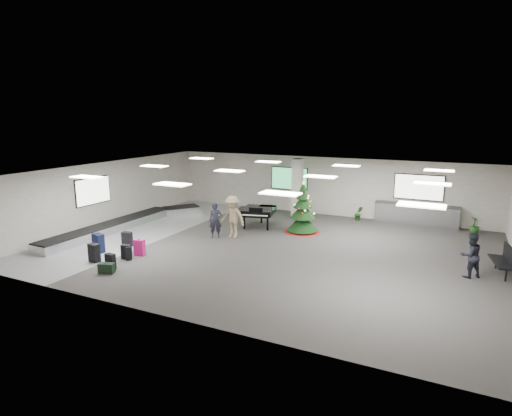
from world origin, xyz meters
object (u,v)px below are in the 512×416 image
at_px(grand_piano, 259,211).
at_px(service_counter, 416,215).
at_px(traveler_b, 233,217).
at_px(traveler_bench, 471,255).
at_px(potted_plant_left, 359,213).
at_px(potted_plant_right, 475,225).
at_px(traveler_a, 216,221).
at_px(baggage_carousel, 127,223).
at_px(bench, 506,259).
at_px(pink_suitcase, 139,247).
at_px(christmas_tree, 303,215).

bearing_deg(grand_piano, service_counter, 14.22).
distance_m(traveler_b, traveler_bench, 9.71).
height_order(potted_plant_left, potted_plant_right, potted_plant_right).
xyz_separation_m(grand_piano, potted_plant_right, (9.71, 3.29, -0.39)).
distance_m(traveler_a, traveler_bench, 10.33).
bearing_deg(traveler_a, service_counter, 6.17).
bearing_deg(potted_plant_right, service_counter, 171.25).
distance_m(baggage_carousel, potted_plant_left, 11.93).
xyz_separation_m(bench, potted_plant_right, (-0.86, 5.57, -0.18)).
bearing_deg(bench, grand_piano, 157.69).
distance_m(pink_suitcase, potted_plant_right, 15.26).
bearing_deg(christmas_tree, traveler_a, -140.21).
bearing_deg(baggage_carousel, bench, 2.64).
height_order(christmas_tree, traveler_bench, christmas_tree).
height_order(service_counter, grand_piano, grand_piano).
relative_size(service_counter, bench, 2.42).
xyz_separation_m(service_counter, traveler_a, (-7.92, -6.37, 0.25)).
xyz_separation_m(pink_suitcase, traveler_bench, (11.76, 3.11, 0.46)).
height_order(service_counter, bench, service_counter).
relative_size(service_counter, traveler_b, 2.12).
distance_m(service_counter, traveler_bench, 7.14).
bearing_deg(traveler_b, potted_plant_left, 57.18).
distance_m(baggage_carousel, traveler_a, 4.97).
bearing_deg(traveler_b, grand_piano, 89.33).
height_order(baggage_carousel, pink_suitcase, pink_suitcase).
relative_size(pink_suitcase, christmas_tree, 0.27).
bearing_deg(pink_suitcase, bench, 7.44).
distance_m(service_counter, traveler_b, 9.40).
bearing_deg(pink_suitcase, baggage_carousel, 129.27).
bearing_deg(service_counter, traveler_a, -141.16).
distance_m(baggage_carousel, christmas_tree, 8.69).
distance_m(pink_suitcase, grand_piano, 6.56).
bearing_deg(bench, potted_plant_right, 88.67).
distance_m(potted_plant_left, potted_plant_right, 5.49).
bearing_deg(baggage_carousel, potted_plant_right, 22.19).
bearing_deg(traveler_a, traveler_bench, -34.58).
bearing_deg(grand_piano, potted_plant_left, 25.88).
relative_size(bench, potted_plant_left, 2.17).
xyz_separation_m(pink_suitcase, traveler_b, (2.08, 3.87, 0.63)).
relative_size(baggage_carousel, grand_piano, 4.43).
bearing_deg(potted_plant_left, bench, -42.08).
bearing_deg(christmas_tree, baggage_carousel, -159.58).
relative_size(grand_piano, potted_plant_left, 2.83).
relative_size(pink_suitcase, potted_plant_right, 0.85).
relative_size(bench, traveler_a, 1.05).
bearing_deg(potted_plant_right, traveler_a, -150.59).
xyz_separation_m(bench, traveler_bench, (-1.11, -0.74, 0.21)).
xyz_separation_m(bench, traveler_a, (-11.44, -0.39, 0.23)).
distance_m(grand_piano, traveler_b, 2.27).
bearing_deg(potted_plant_right, potted_plant_left, 178.25).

